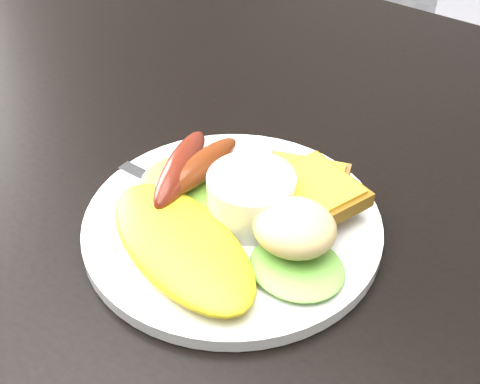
% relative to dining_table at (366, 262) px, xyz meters
% --- Properties ---
extents(dining_table, '(1.20, 0.80, 0.04)m').
position_rel_dining_table_xyz_m(dining_table, '(0.00, 0.00, 0.00)').
color(dining_table, black).
rests_on(dining_table, ground).
extents(plate, '(0.22, 0.22, 0.01)m').
position_rel_dining_table_xyz_m(plate, '(-0.09, -0.05, 0.03)').
color(plate, white).
rests_on(plate, dining_table).
extents(lettuce_left, '(0.10, 0.09, 0.01)m').
position_rel_dining_table_xyz_m(lettuce_left, '(-0.14, -0.04, 0.04)').
color(lettuce_left, '#5F9F2F').
rests_on(lettuce_left, plate).
extents(lettuce_right, '(0.08, 0.07, 0.01)m').
position_rel_dining_table_xyz_m(lettuce_right, '(-0.02, -0.07, 0.04)').
color(lettuce_right, olive).
rests_on(lettuce_right, plate).
extents(omelette, '(0.17, 0.12, 0.02)m').
position_rel_dining_table_xyz_m(omelette, '(-0.10, -0.10, 0.04)').
color(omelette, yellow).
rests_on(omelette, plate).
extents(sausage_a, '(0.06, 0.10, 0.02)m').
position_rel_dining_table_xyz_m(sausage_a, '(-0.15, -0.04, 0.05)').
color(sausage_a, maroon).
rests_on(sausage_a, lettuce_left).
extents(sausage_b, '(0.02, 0.09, 0.02)m').
position_rel_dining_table_xyz_m(sausage_b, '(-0.13, -0.03, 0.05)').
color(sausage_b, maroon).
rests_on(sausage_b, lettuce_left).
extents(ramekin, '(0.09, 0.09, 0.04)m').
position_rel_dining_table_xyz_m(ramekin, '(-0.08, -0.04, 0.05)').
color(ramekin, white).
rests_on(ramekin, plate).
extents(toast_a, '(0.08, 0.08, 0.01)m').
position_rel_dining_table_xyz_m(toast_a, '(-0.06, 0.01, 0.04)').
color(toast_a, brown).
rests_on(toast_a, plate).
extents(toast_b, '(0.08, 0.08, 0.01)m').
position_rel_dining_table_xyz_m(toast_b, '(-0.05, -0.01, 0.05)').
color(toast_b, olive).
rests_on(toast_b, toast_a).
extents(potato_salad, '(0.06, 0.06, 0.03)m').
position_rel_dining_table_xyz_m(potato_salad, '(-0.04, -0.05, 0.06)').
color(potato_salad, beige).
rests_on(potato_salad, lettuce_right).
extents(fork, '(0.14, 0.01, 0.00)m').
position_rel_dining_table_xyz_m(fork, '(-0.13, -0.05, 0.03)').
color(fork, '#ADAFB7').
rests_on(fork, plate).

